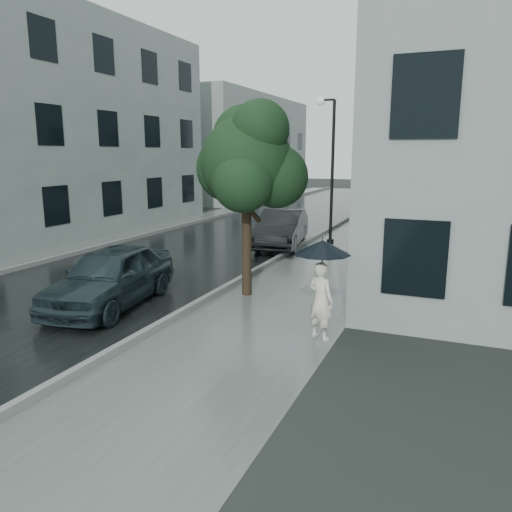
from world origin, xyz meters
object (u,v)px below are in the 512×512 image
at_px(car_far, 282,228).
at_px(street_tree, 248,161).
at_px(car_near, 111,276).
at_px(lamp_post, 329,162).
at_px(pedestrian, 321,301).

bearing_deg(car_far, street_tree, -87.12).
bearing_deg(car_near, lamp_post, 67.33).
bearing_deg(lamp_post, street_tree, -87.24).
relative_size(car_near, car_far, 0.97).
xyz_separation_m(car_near, car_far, (1.19, 8.74, -0.01)).
height_order(pedestrian, car_near, pedestrian).
bearing_deg(street_tree, lamp_post, 89.59).
xyz_separation_m(street_tree, lamp_post, (0.06, 7.86, -0.17)).
xyz_separation_m(lamp_post, car_near, (-2.66, -10.06, -2.50)).
bearing_deg(car_near, pedestrian, -10.02).
bearing_deg(lamp_post, car_far, -134.70).
height_order(pedestrian, lamp_post, lamp_post).
height_order(street_tree, lamp_post, lamp_post).
xyz_separation_m(pedestrian, car_far, (-3.97, 8.93, -0.06)).
relative_size(pedestrian, car_near, 0.37).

